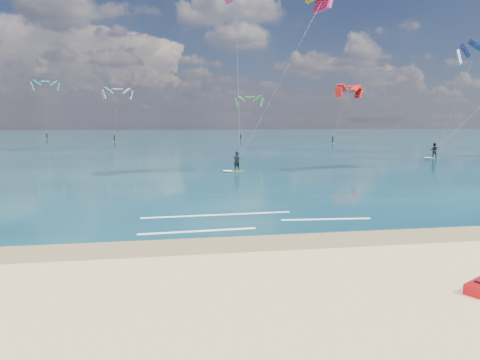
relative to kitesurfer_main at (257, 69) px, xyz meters
name	(u,v)px	position (x,y,z in m)	size (l,w,h in m)	color
ground	(202,159)	(-3.63, 16.78, -9.17)	(320.00, 320.00, 0.00)	tan
wet_sand_strip	(266,242)	(-3.63, -20.22, -9.17)	(320.00, 2.40, 0.01)	brown
sea	(185,138)	(-3.63, 80.78, -9.15)	(320.00, 200.00, 0.04)	#092636
kitesurfer_main	(257,69)	(0.00, 0.00, 0.00)	(10.05, 9.23, 17.84)	#C4EB1B
kitesurfer_far	(468,93)	(27.51, 10.03, -1.13)	(10.84, 10.25, 15.59)	#94B41B
shoreline_foam	(240,220)	(-4.10, -16.50, -9.13)	(11.30, 3.62, 0.01)	white
distant_kites	(146,115)	(-12.54, 56.60, -3.29)	(72.00, 46.40, 14.20)	#E9447D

